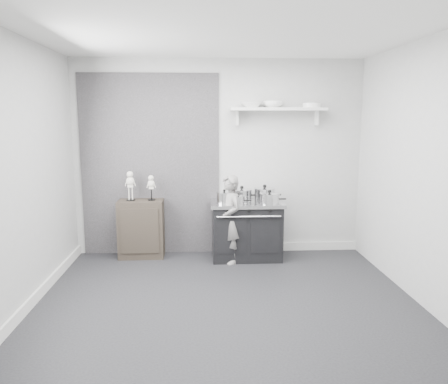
{
  "coord_description": "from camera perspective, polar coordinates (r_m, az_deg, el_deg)",
  "views": [
    {
      "loc": [
        -0.25,
        -4.28,
        1.9
      ],
      "look_at": [
        0.03,
        0.95,
        1.01
      ],
      "focal_mm": 35.0,
      "sensor_mm": 36.0,
      "label": 1
    }
  ],
  "objects": [
    {
      "name": "pot_front_left",
      "position": [
        5.74,
        0.03,
        -0.75
      ],
      "size": [
        0.29,
        0.21,
        0.19
      ],
      "color": "silver",
      "rests_on": "stove"
    },
    {
      "name": "wall_shelf",
      "position": [
        6.05,
        7.08,
        10.59
      ],
      "size": [
        1.3,
        0.26,
        0.24
      ],
      "color": "silver",
      "rests_on": "room_shell"
    },
    {
      "name": "skeleton_torso",
      "position": [
        6.0,
        -9.49,
        0.79
      ],
      "size": [
        0.11,
        0.07,
        0.39
      ],
      "primitive_type": null,
      "color": "beige",
      "rests_on": "side_cabinet"
    },
    {
      "name": "stove",
      "position": [
        5.98,
        2.94,
        -4.95
      ],
      "size": [
        0.98,
        0.61,
        0.79
      ],
      "color": "black",
      "rests_on": "ground"
    },
    {
      "name": "bowl_small",
      "position": [
        6.03,
        6.46,
        11.31
      ],
      "size": [
        0.27,
        0.27,
        0.09
      ],
      "primitive_type": "imported",
      "color": "white",
      "rests_on": "wall_shelf"
    },
    {
      "name": "child",
      "position": [
        5.74,
        0.72,
        -3.59
      ],
      "size": [
        0.44,
        0.51,
        1.17
      ],
      "primitive_type": "imported",
      "rotation": [
        0.0,
        0.0,
        -1.13
      ],
      "color": "slate",
      "rests_on": "ground"
    },
    {
      "name": "pot_back_left",
      "position": [
        5.99,
        2.34,
        -0.34
      ],
      "size": [
        0.37,
        0.28,
        0.2
      ],
      "color": "silver",
      "rests_on": "stove"
    },
    {
      "name": "ground",
      "position": [
        4.69,
        0.29,
        -14.28
      ],
      "size": [
        4.0,
        4.0,
        0.0
      ],
      "primitive_type": "plane",
      "color": "black",
      "rests_on": "ground"
    },
    {
      "name": "pot_front_center",
      "position": [
        5.7,
        1.87,
        -1.06
      ],
      "size": [
        0.26,
        0.18,
        0.14
      ],
      "color": "silver",
      "rests_on": "stove"
    },
    {
      "name": "pot_front_right",
      "position": [
        5.75,
        5.96,
        -0.84
      ],
      "size": [
        0.35,
        0.27,
        0.19
      ],
      "color": "silver",
      "rests_on": "stove"
    },
    {
      "name": "skeleton_full",
      "position": [
        6.03,
        -12.14,
        1.08
      ],
      "size": [
        0.13,
        0.08,
        0.46
      ],
      "primitive_type": null,
      "color": "beige",
      "rests_on": "side_cabinet"
    },
    {
      "name": "bowl_large",
      "position": [
        5.99,
        3.63,
        11.29
      ],
      "size": [
        0.28,
        0.28,
        0.07
      ],
      "primitive_type": "imported",
      "color": "white",
      "rests_on": "wall_shelf"
    },
    {
      "name": "pot_back_right",
      "position": [
        5.99,
        5.32,
        -0.28
      ],
      "size": [
        0.37,
        0.29,
        0.22
      ],
      "color": "silver",
      "rests_on": "stove"
    },
    {
      "name": "side_cabinet",
      "position": [
        6.13,
        -10.73,
        -4.72
      ],
      "size": [
        0.61,
        0.36,
        0.79
      ],
      "primitive_type": "cube",
      "color": "black",
      "rests_on": "ground"
    },
    {
      "name": "room_shell",
      "position": [
        4.44,
        -0.96,
        6.26
      ],
      "size": [
        4.02,
        3.62,
        2.71
      ],
      "color": "#A5A5A3",
      "rests_on": "ground"
    },
    {
      "name": "plate_stack",
      "position": [
        6.14,
        11.4,
        11.04
      ],
      "size": [
        0.25,
        0.25,
        0.06
      ],
      "primitive_type": "cylinder",
      "color": "white",
      "rests_on": "wall_shelf"
    }
  ]
}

